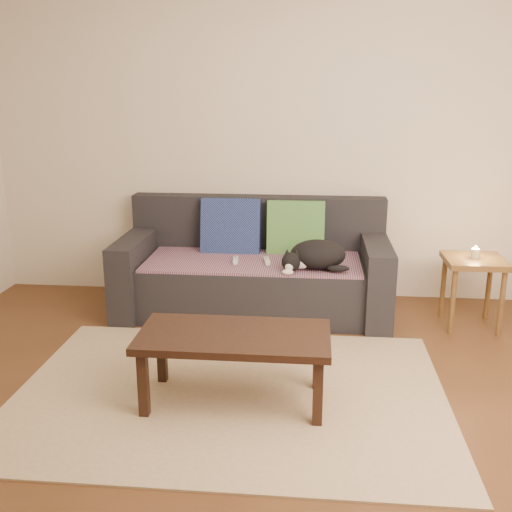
# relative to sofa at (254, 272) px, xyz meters

# --- Properties ---
(ground) EXTENTS (4.50, 4.50, 0.00)m
(ground) POSITION_rel_sofa_xyz_m (0.00, -1.57, -0.31)
(ground) COLOR brown
(ground) RESTS_ON ground
(back_wall) EXTENTS (4.50, 0.04, 2.60)m
(back_wall) POSITION_rel_sofa_xyz_m (0.00, 0.43, 0.99)
(back_wall) COLOR beige
(back_wall) RESTS_ON ground
(sofa) EXTENTS (2.10, 0.94, 0.87)m
(sofa) POSITION_rel_sofa_xyz_m (0.00, 0.00, 0.00)
(sofa) COLOR #232328
(sofa) RESTS_ON ground
(throw_blanket) EXTENTS (1.66, 0.74, 0.02)m
(throw_blanket) POSITION_rel_sofa_xyz_m (0.00, -0.09, 0.12)
(throw_blanket) COLOR #3D2648
(throw_blanket) RESTS_ON sofa
(cushion_navy) EXTENTS (0.48, 0.22, 0.50)m
(cushion_navy) POSITION_rel_sofa_xyz_m (-0.21, 0.17, 0.32)
(cushion_navy) COLOR #121C4F
(cushion_navy) RESTS_ON throw_blanket
(cushion_green) EXTENTS (0.46, 0.16, 0.47)m
(cushion_green) POSITION_rel_sofa_xyz_m (0.32, 0.17, 0.32)
(cushion_green) COLOR #0D5856
(cushion_green) RESTS_ON throw_blanket
(cat) EXTENTS (0.50, 0.37, 0.22)m
(cat) POSITION_rel_sofa_xyz_m (0.48, -0.29, 0.23)
(cat) COLOR black
(cat) RESTS_ON throw_blanket
(wii_remote_a) EXTENTS (0.05, 0.15, 0.03)m
(wii_remote_a) POSITION_rel_sofa_xyz_m (-0.13, -0.17, 0.15)
(wii_remote_a) COLOR white
(wii_remote_a) RESTS_ON throw_blanket
(wii_remote_b) EXTENTS (0.06, 0.15, 0.03)m
(wii_remote_b) POSITION_rel_sofa_xyz_m (0.11, -0.17, 0.15)
(wii_remote_b) COLOR white
(wii_remote_b) RESTS_ON throw_blanket
(side_table) EXTENTS (0.43, 0.43, 0.53)m
(side_table) POSITION_rel_sofa_xyz_m (1.64, -0.21, 0.13)
(side_table) COLOR brown
(side_table) RESTS_ON ground
(candle) EXTENTS (0.06, 0.06, 0.09)m
(candle) POSITION_rel_sofa_xyz_m (1.64, -0.21, 0.26)
(candle) COLOR beige
(candle) RESTS_ON side_table
(rug) EXTENTS (2.50, 1.80, 0.01)m
(rug) POSITION_rel_sofa_xyz_m (0.00, -1.42, -0.30)
(rug) COLOR tan
(rug) RESTS_ON ground
(coffee_table) EXTENTS (1.06, 0.53, 0.42)m
(coffee_table) POSITION_rel_sofa_xyz_m (0.04, -1.51, 0.06)
(coffee_table) COLOR black
(coffee_table) RESTS_ON rug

